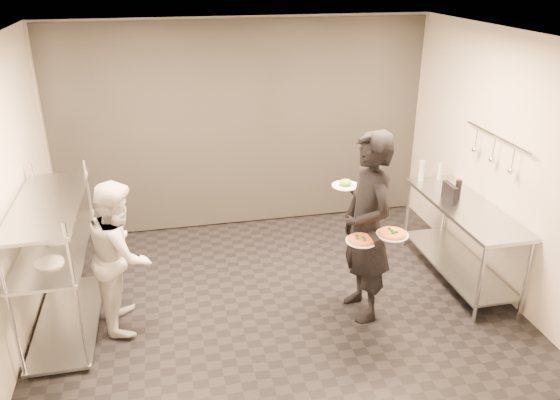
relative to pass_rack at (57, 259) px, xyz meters
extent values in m
cube|color=black|center=(2.15, 0.00, -0.77)|extent=(5.00, 4.00, 0.00)
cube|color=silver|center=(2.15, 0.00, 2.03)|extent=(5.00, 4.00, 0.00)
cube|color=beige|center=(2.15, 2.00, 0.63)|extent=(5.00, 0.00, 2.80)
cube|color=beige|center=(2.15, -2.00, 0.63)|extent=(5.00, 0.00, 2.80)
cube|color=beige|center=(-0.35, 0.00, 0.63)|extent=(0.00, 4.00, 2.80)
cube|color=beige|center=(4.65, 0.00, 0.63)|extent=(0.00, 4.00, 2.80)
cube|color=white|center=(2.15, 1.97, 0.63)|extent=(4.90, 0.04, 2.74)
cylinder|color=silver|center=(-0.27, -0.77, -0.02)|extent=(0.04, 0.04, 1.50)
cylinder|color=silver|center=(-0.27, 0.77, -0.02)|extent=(0.04, 0.04, 1.50)
cylinder|color=silver|center=(0.27, -0.77, -0.02)|extent=(0.04, 0.04, 1.50)
cylinder|color=silver|center=(0.27, 0.77, -0.02)|extent=(0.04, 0.04, 1.50)
cube|color=#9AA0A4|center=(0.00, 0.00, -0.72)|extent=(0.60, 1.60, 0.03)
cube|color=#9AA0A4|center=(0.00, 0.00, 0.13)|extent=(0.60, 1.60, 0.03)
cube|color=#9AA0A4|center=(0.00, 0.00, 0.58)|extent=(0.60, 1.60, 0.03)
cylinder|color=white|center=(0.00, -0.35, 0.16)|extent=(0.26, 0.26, 0.01)
cylinder|color=white|center=(0.00, 0.10, 0.16)|extent=(0.26, 0.26, 0.01)
cylinder|color=silver|center=(4.07, -0.86, -0.32)|extent=(0.04, 0.04, 0.90)
cylinder|color=silver|center=(4.07, 0.86, -0.32)|extent=(0.04, 0.04, 0.90)
cylinder|color=silver|center=(4.59, -0.86, -0.32)|extent=(0.04, 0.04, 0.90)
cylinder|color=silver|center=(4.59, 0.86, -0.32)|extent=(0.04, 0.04, 0.90)
cube|color=#9AA0A4|center=(4.33, 0.00, -0.59)|extent=(0.57, 1.71, 0.03)
cube|color=#9AA0A4|center=(4.33, 0.00, 0.13)|extent=(0.60, 1.80, 0.04)
cylinder|color=silver|center=(4.59, 0.00, 0.93)|extent=(0.02, 1.20, 0.02)
cylinder|color=silver|center=(4.57, -0.35, 0.80)|extent=(0.01, 0.01, 0.22)
sphere|color=silver|center=(4.57, -0.35, 0.67)|extent=(0.07, 0.07, 0.07)
cylinder|color=silver|center=(4.57, 0.00, 0.80)|extent=(0.01, 0.01, 0.22)
sphere|color=silver|center=(4.57, 0.00, 0.67)|extent=(0.07, 0.07, 0.07)
cylinder|color=silver|center=(4.57, 0.35, 0.80)|extent=(0.01, 0.01, 0.22)
sphere|color=silver|center=(4.57, 0.35, 0.67)|extent=(0.07, 0.07, 0.07)
imported|color=black|center=(3.00, -0.42, 0.22)|extent=(0.54, 0.76, 1.98)
imported|color=silver|center=(0.60, -0.05, 0.00)|extent=(0.59, 0.75, 1.54)
cylinder|color=white|center=(2.86, -0.67, 0.22)|extent=(0.30, 0.30, 0.01)
cylinder|color=#AC6F3E|center=(2.86, -0.67, 0.23)|extent=(0.26, 0.26, 0.02)
cylinder|color=#B92F18|center=(2.86, -0.67, 0.24)|extent=(0.23, 0.23, 0.01)
sphere|color=#1E5714|center=(2.86, -0.67, 0.25)|extent=(0.04, 0.04, 0.04)
cylinder|color=white|center=(3.16, -0.68, 0.26)|extent=(0.31, 0.31, 0.01)
cylinder|color=#AC6F3E|center=(3.16, -0.68, 0.27)|extent=(0.27, 0.27, 0.02)
cylinder|color=#B92F18|center=(3.16, -0.68, 0.28)|extent=(0.24, 0.24, 0.01)
sphere|color=#1E5714|center=(3.16, -0.68, 0.29)|extent=(0.04, 0.04, 0.04)
cylinder|color=white|center=(2.88, -0.07, 0.54)|extent=(0.28, 0.28, 0.01)
ellipsoid|color=#31711C|center=(2.88, -0.07, 0.58)|extent=(0.13, 0.13, 0.07)
cube|color=black|center=(4.21, 0.16, 0.25)|extent=(0.06, 0.28, 0.20)
cylinder|color=#94A194|center=(4.17, 0.80, 0.28)|extent=(0.07, 0.07, 0.26)
cylinder|color=#94A194|center=(4.42, 0.80, 0.25)|extent=(0.06, 0.06, 0.21)
cylinder|color=black|center=(4.32, 0.18, 0.27)|extent=(0.07, 0.07, 0.23)
camera|label=1|loc=(1.13, -4.96, 2.66)|focal=35.00mm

